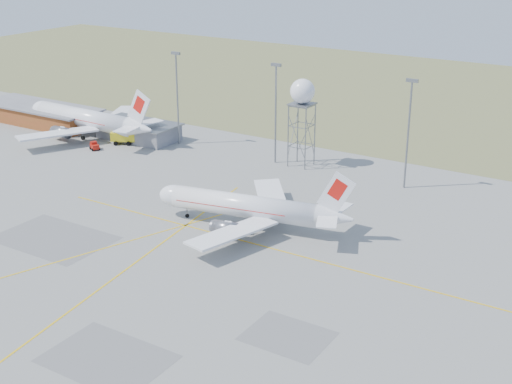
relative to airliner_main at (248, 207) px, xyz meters
The scene contains 12 objects.
ground 35.30m from the airliner_main, 95.28° to the right, with size 400.00×400.00×0.00m, color gray.
grass_strip 105.13m from the airliner_main, 91.76° to the left, with size 400.00×120.00×0.03m, color olive.
building_orange 82.78m from the airliner_main, 160.95° to the left, with size 33.00×12.00×4.30m.
building_grey 56.31m from the airliner_main, 148.97° to the left, with size 19.00×10.00×3.90m.
mast_a 49.98m from the airliner_main, 140.95° to the left, with size 2.20×0.50×20.50m.
mast_b 34.80m from the airliner_main, 113.10° to the left, with size 2.20×0.50×20.50m.
mast_c 35.41m from the airliner_main, 64.55° to the left, with size 2.20×0.50×20.50m.
airliner_main is the anchor object (origin of this frame).
airliner_far 64.99m from the airliner_main, 157.56° to the left, with size 38.21×37.14×13.00m.
radar_tower 33.81m from the airliner_main, 103.73° to the left, with size 4.92×4.92×17.80m.
fire_truck 53.56m from the airliner_main, 151.99° to the left, with size 8.37×6.24×3.23m.
baggage_tug 54.08m from the airliner_main, 160.93° to the left, with size 2.66×2.53×1.74m.
Camera 1 is at (60.94, -54.32, 46.32)m, focal length 50.00 mm.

